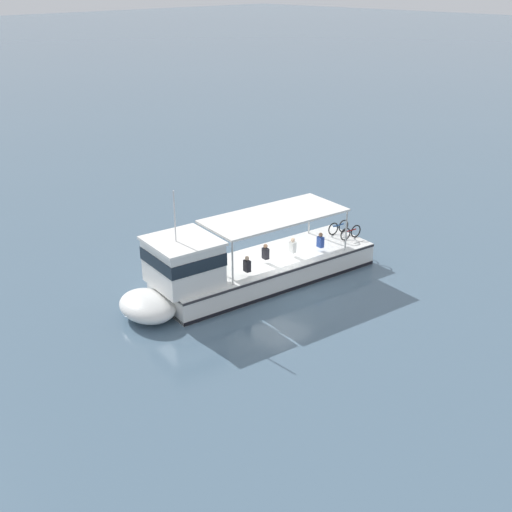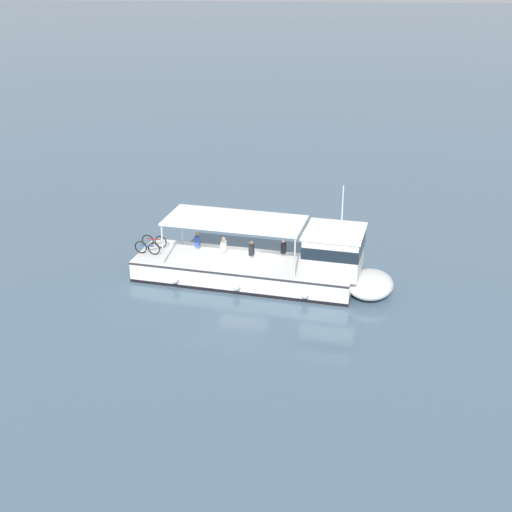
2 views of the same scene
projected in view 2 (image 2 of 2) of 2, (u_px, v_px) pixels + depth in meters
The scene contains 2 objects.
ground_plane at pixel (244, 274), 36.18m from camera, with size 400.00×400.00×0.00m, color slate.
ferry_main at pixel (276, 265), 34.66m from camera, with size 5.04×13.03×5.32m.
Camera 2 is at (32.63, 3.88, 15.19)m, focal length 50.05 mm.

